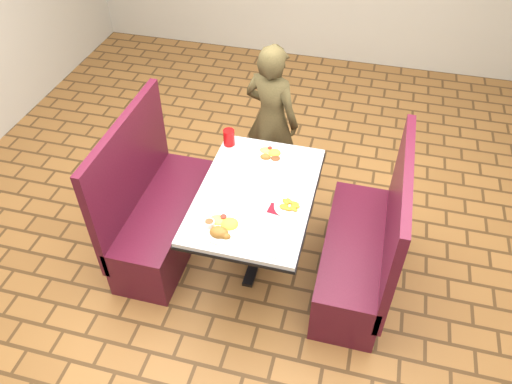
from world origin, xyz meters
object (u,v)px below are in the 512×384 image
at_px(dining_table, 256,202).
at_px(plantain_plate, 289,207).
at_px(booth_bench_right, 361,253).
at_px(near_dinner_plate, 222,226).
at_px(booth_bench_left, 159,214).
at_px(diner_person, 271,120).
at_px(far_dinner_plate, 270,154).
at_px(red_tumbler, 229,137).

height_order(dining_table, plantain_plate, plantain_plate).
relative_size(booth_bench_right, near_dinner_plate, 4.17).
height_order(booth_bench_left, booth_bench_right, same).
relative_size(booth_bench_left, diner_person, 0.86).
xyz_separation_m(booth_bench_left, plantain_plate, (1.06, -0.10, 0.43)).
distance_m(diner_person, far_dinner_plate, 0.56).
xyz_separation_m(booth_bench_left, booth_bench_right, (1.60, 0.00, 0.00)).
relative_size(booth_bench_left, booth_bench_right, 1.00).
bearing_deg(booth_bench_left, near_dinner_plate, -30.76).
relative_size(diner_person, red_tumbler, 10.46).
distance_m(diner_person, red_tumbler, 0.55).
bearing_deg(diner_person, plantain_plate, 127.51).
bearing_deg(red_tumbler, booth_bench_left, -133.34).
bearing_deg(red_tumbler, near_dinner_plate, -75.99).
xyz_separation_m(dining_table, plantain_plate, (0.26, -0.10, 0.11)).
relative_size(diner_person, near_dinner_plate, 4.82).
bearing_deg(dining_table, plantain_plate, -20.92).
height_order(dining_table, booth_bench_right, booth_bench_right).
xyz_separation_m(far_dinner_plate, plantain_plate, (0.25, -0.52, -0.01)).
bearing_deg(dining_table, far_dinner_plate, 89.48).
bearing_deg(booth_bench_left, red_tumbler, 46.66).
bearing_deg(dining_table, booth_bench_left, 180.00).
xyz_separation_m(diner_person, far_dinner_plate, (0.12, -0.55, 0.08)).
distance_m(booth_bench_left, near_dinner_plate, 0.91).
bearing_deg(red_tumbler, far_dinner_plate, -10.05).
bearing_deg(near_dinner_plate, far_dinner_plate, 81.29).
height_order(booth_bench_left, plantain_plate, booth_bench_left).
bearing_deg(dining_table, red_tumbler, 125.42).
bearing_deg(far_dinner_plate, near_dinner_plate, -98.71).
xyz_separation_m(booth_bench_left, diner_person, (0.68, 0.97, 0.37)).
xyz_separation_m(diner_person, red_tumbler, (-0.23, -0.48, 0.12)).
distance_m(booth_bench_right, red_tumbler, 1.33).
xyz_separation_m(booth_bench_left, near_dinner_plate, (0.68, -0.40, 0.45)).
bearing_deg(booth_bench_left, dining_table, 0.00).
relative_size(near_dinner_plate, plantain_plate, 1.43).
distance_m(booth_bench_left, plantain_plate, 1.14).
height_order(far_dinner_plate, plantain_plate, far_dinner_plate).
xyz_separation_m(dining_table, near_dinner_plate, (-0.12, -0.40, 0.13)).
relative_size(dining_table, red_tumbler, 9.13).
xyz_separation_m(plantain_plate, red_tumbler, (-0.60, 0.58, 0.05)).
bearing_deg(diner_person, red_tumbler, 83.07).
xyz_separation_m(near_dinner_plate, red_tumbler, (-0.22, 0.88, 0.03)).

